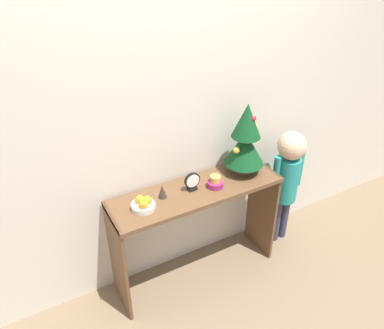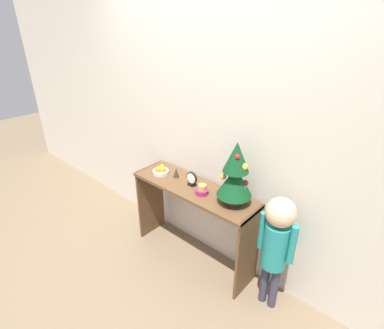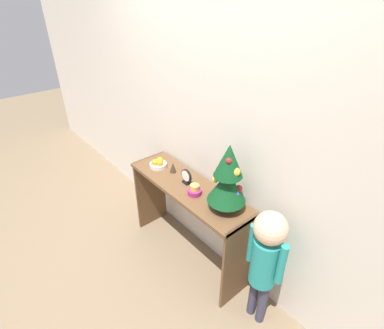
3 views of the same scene
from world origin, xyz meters
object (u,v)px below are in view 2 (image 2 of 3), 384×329
Objects in this scene: mini_tree at (235,174)px; desk_clock at (192,179)px; fruit_bowl at (161,171)px; singing_bowl at (202,190)px; figurine at (176,173)px; child_figure at (277,239)px.

mini_tree is 3.99× the size of desk_clock.
singing_bowl reaches higher than fruit_bowl.
figurine is at bearing 174.43° from desk_clock.
child_figure is (0.83, -0.01, -0.18)m from desk_clock.
mini_tree is 0.67m from figurine.
child_figure is at bearing -1.76° from figurine.
figurine is 0.09× the size of child_figure.
fruit_bowl is 1.16× the size of desk_clock.
mini_tree reaches higher than singing_bowl.
fruit_bowl is at bearing -176.35° from mini_tree.
desk_clock reaches higher than singing_bowl.
mini_tree reaches higher than fruit_bowl.
figurine is (-0.21, 0.02, -0.02)m from desk_clock.
fruit_bowl is at bearing -175.40° from desk_clock.
child_figure reaches higher than figurine.
mini_tree is 0.55m from child_figure.
singing_bowl is at bearing -177.47° from child_figure.
mini_tree is at bearing 2.85° from desk_clock.
desk_clock is at bearing 179.20° from child_figure.
desk_clock is at bearing 164.60° from singing_bowl.
mini_tree is 0.36m from singing_bowl.
singing_bowl is at bearing -167.02° from mini_tree.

